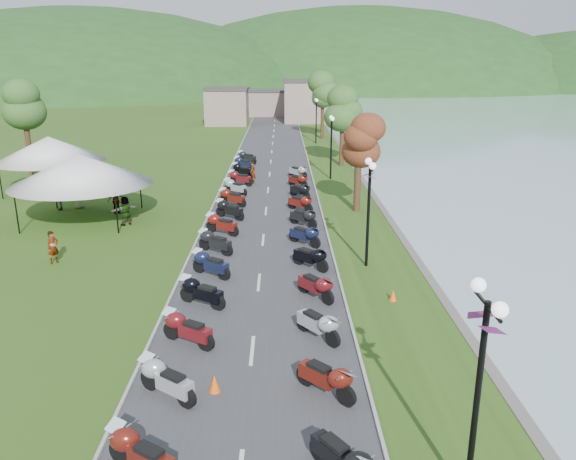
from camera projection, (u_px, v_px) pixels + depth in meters
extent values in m
cube|color=#3C3C3F|center=(270.00, 174.00, 47.52)|extent=(7.00, 120.00, 0.02)
cube|color=gray|center=(262.00, 103.00, 89.79)|extent=(18.00, 16.00, 5.00)
imported|color=slate|center=(55.00, 263.00, 26.94)|extent=(0.68, 0.72, 1.60)
imported|color=slate|center=(102.00, 195.00, 40.22)|extent=(1.06, 0.85, 1.92)
imported|color=slate|center=(60.00, 210.00, 36.38)|extent=(0.92, 1.37, 1.96)
cone|color=#F2590C|center=(214.00, 384.00, 16.44)|extent=(0.36, 0.36, 0.56)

